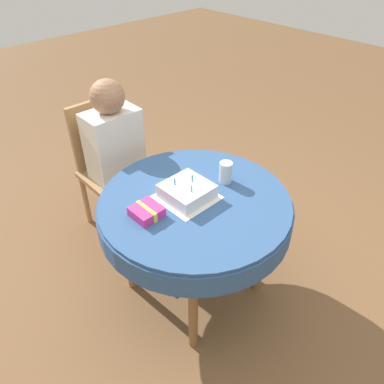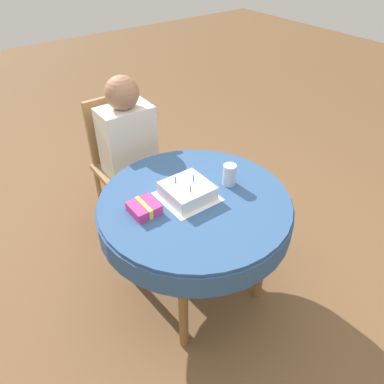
{
  "view_description": "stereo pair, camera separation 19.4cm",
  "coord_description": "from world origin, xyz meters",
  "px_view_note": "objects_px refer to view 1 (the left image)",
  "views": [
    {
      "loc": [
        -1.08,
        -1.11,
        1.93
      ],
      "look_at": [
        -0.01,
        0.01,
        0.76
      ],
      "focal_mm": 35.0,
      "sensor_mm": 36.0,
      "label": 1
    },
    {
      "loc": [
        -0.93,
        -1.23,
        1.93
      ],
      "look_at": [
        -0.01,
        0.01,
        0.76
      ],
      "focal_mm": 35.0,
      "sensor_mm": 36.0,
      "label": 2
    }
  ],
  "objects_px": {
    "person": "(116,146)",
    "birthday_cake": "(187,191)",
    "chair": "(111,163)",
    "gift_box": "(147,212)",
    "drinking_glass": "(225,172)"
  },
  "relations": [
    {
      "from": "gift_box",
      "to": "person",
      "type": "bearing_deg",
      "value": 66.97
    },
    {
      "from": "person",
      "to": "drinking_glass",
      "type": "distance_m",
      "value": 0.81
    },
    {
      "from": "chair",
      "to": "birthday_cake",
      "type": "xyz_separation_m",
      "value": [
        -0.06,
        -0.85,
        0.25
      ]
    },
    {
      "from": "chair",
      "to": "person",
      "type": "distance_m",
      "value": 0.21
    },
    {
      "from": "drinking_glass",
      "to": "gift_box",
      "type": "xyz_separation_m",
      "value": [
        -0.5,
        0.07,
        -0.04
      ]
    },
    {
      "from": "birthday_cake",
      "to": "gift_box",
      "type": "height_order",
      "value": "birthday_cake"
    },
    {
      "from": "chair",
      "to": "gift_box",
      "type": "relative_size",
      "value": 6.47
    },
    {
      "from": "person",
      "to": "drinking_glass",
      "type": "height_order",
      "value": "person"
    },
    {
      "from": "chair",
      "to": "gift_box",
      "type": "distance_m",
      "value": 0.9
    },
    {
      "from": "drinking_glass",
      "to": "gift_box",
      "type": "height_order",
      "value": "drinking_glass"
    },
    {
      "from": "gift_box",
      "to": "birthday_cake",
      "type": "bearing_deg",
      "value": -6.62
    },
    {
      "from": "person",
      "to": "birthday_cake",
      "type": "relative_size",
      "value": 4.86
    },
    {
      "from": "drinking_glass",
      "to": "chair",
      "type": "bearing_deg",
      "value": 102.43
    },
    {
      "from": "person",
      "to": "gift_box",
      "type": "distance_m",
      "value": 0.78
    },
    {
      "from": "birthday_cake",
      "to": "gift_box",
      "type": "bearing_deg",
      "value": 173.38
    }
  ]
}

